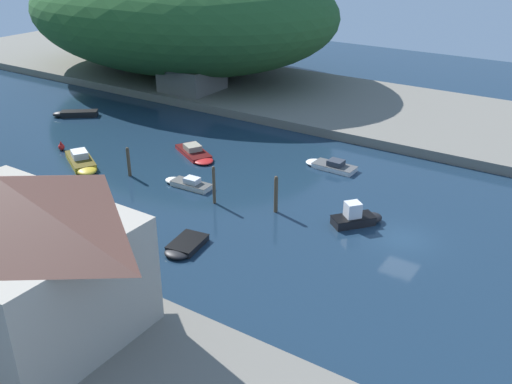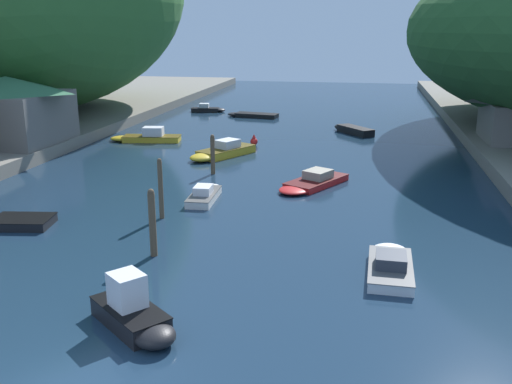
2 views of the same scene
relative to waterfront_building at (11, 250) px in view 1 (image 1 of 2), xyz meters
The scene contains 17 objects.
water_surface 27.59m from the waterfront_building, 36.74° to the left, with size 130.00×130.00×0.00m, color #192D42.
right_bank 51.52m from the waterfront_building, 18.38° to the left, with size 22.00×120.00×0.99m.
hillside_right 58.67m from the waterfront_building, 31.77° to the left, with size 34.38×48.14×16.82m.
waterfront_building is the anchor object (origin of this frame).
right_bank_cottage 47.63m from the waterfront_building, 27.96° to the left, with size 7.21×7.00×4.81m.
boat_navy_launch 31.19m from the waterfront_building, ahead, with size 1.88×5.01×0.95m.
boat_red_skiff 24.99m from the waterfront_building, 41.96° to the left, with size 4.72×6.36×1.25m.
boat_far_upstream 13.02m from the waterfront_building, ahead, with size 3.88×2.45×0.46m.
boat_near_quay 21.41m from the waterfront_building, 14.42° to the left, with size 1.58×4.62×0.93m.
boat_cabin_cruiser 40.55m from the waterfront_building, 45.98° to the left, with size 4.28×4.91×0.67m.
boat_white_cruiser 28.07m from the waterfront_building, 19.10° to the left, with size 4.54×6.14×0.94m.
boat_far_right_bank 24.68m from the waterfront_building, 24.60° to the right, with size 3.99×3.63×1.88m.
mooring_post_second 20.99m from the waterfront_building, 10.63° to the right, with size 0.31×0.31×3.10m.
mooring_post_middle 19.25m from the waterfront_building, ahead, with size 0.25×0.25×3.28m.
mooring_post_farthest 22.32m from the waterfront_building, 29.98° to the left, with size 0.30×0.30×2.77m.
channel_buoy_near 29.59m from the waterfront_building, 47.02° to the left, with size 0.65×0.65×0.97m.
person_on_quay 7.69m from the waterfront_building, 56.08° to the right, with size 0.28×0.41×1.69m.
Camera 1 is at (-35.89, -10.83, 20.96)m, focal length 40.00 mm.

